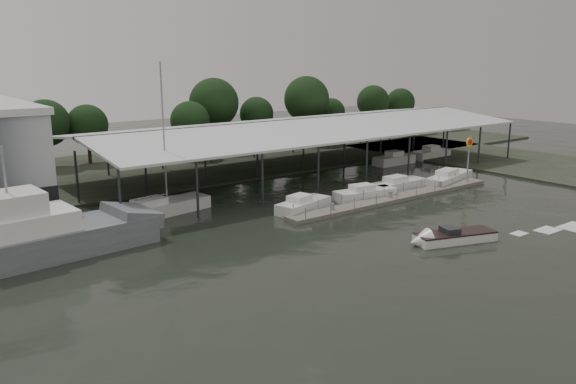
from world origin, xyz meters
TOP-DOWN VIEW (x-y plane):
  - ground at (0.00, 0.00)m, footprint 200.00×200.00m
  - land_strip_far at (0.00, 42.00)m, footprint 140.00×30.00m
  - land_strip_east at (45.00, 10.00)m, footprint 20.00×60.00m
  - covered_boat_shed at (17.00, 28.00)m, footprint 58.24×24.00m
  - floating_dock at (15.00, 10.00)m, footprint 28.00×2.00m
  - shell_fuel_sign at (27.00, 9.99)m, footprint 1.10×0.18m
  - distant_commercial_buildings at (59.03, 44.69)m, footprint 22.00×8.00m
  - grey_trawler at (-19.73, 14.11)m, footprint 19.35×6.61m
  - white_sailboat at (-6.92, 19.60)m, footprint 9.72×4.14m
  - speedboat_underway at (7.72, -1.99)m, footprint 17.86×7.41m
  - moored_cruiser_0 at (4.45, 12.50)m, footprint 6.57×3.61m
  - moored_cruiser_1 at (12.45, 12.18)m, footprint 7.06×3.23m
  - moored_cruiser_2 at (18.43, 12.96)m, footprint 7.32×2.35m
  - moored_cruiser_3 at (26.16, 11.89)m, footprint 9.05×4.23m
  - horizon_tree_line at (24.03, 47.89)m, footprint 73.96×10.59m

SIDE VIEW (x-z plane):
  - ground at x=0.00m, z-range 0.00..0.00m
  - land_strip_far at x=0.00m, z-range -0.05..0.25m
  - land_strip_east at x=45.00m, z-range -0.05..0.25m
  - floating_dock at x=15.00m, z-range -0.50..0.90m
  - speedboat_underway at x=7.72m, z-range -0.61..1.39m
  - moored_cruiser_0 at x=4.45m, z-range -0.24..1.46m
  - moored_cruiser_2 at x=18.43m, z-range -0.24..1.46m
  - moored_cruiser_3 at x=26.16m, z-range -0.24..1.46m
  - moored_cruiser_1 at x=12.45m, z-range -0.24..1.46m
  - white_sailboat at x=-6.92m, z-range -6.49..7.81m
  - grey_trawler at x=-19.73m, z-range -2.84..6.00m
  - distant_commercial_buildings at x=59.03m, z-range -0.16..3.84m
  - shell_fuel_sign at x=27.00m, z-range 1.15..6.70m
  - covered_boat_shed at x=17.00m, z-range 2.65..9.61m
  - horizon_tree_line at x=24.03m, z-range 0.77..12.31m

